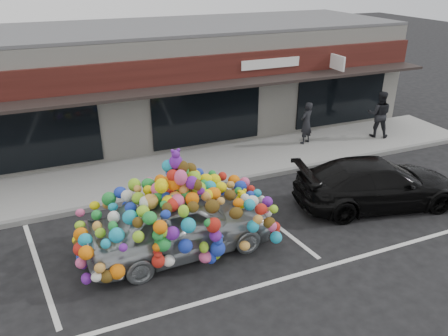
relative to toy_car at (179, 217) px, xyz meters
name	(u,v)px	position (x,y,z in m)	size (l,w,h in m)	color
ground	(173,244)	(-0.10, 0.33, -0.96)	(90.00, 90.00, 0.00)	black
shop_building	(110,84)	(-0.10, 8.77, 1.21)	(24.00, 7.20, 4.31)	silver
sidewalk	(139,177)	(-0.10, 4.33, -0.88)	(26.00, 3.00, 0.15)	#989792
kerb	(150,197)	(-0.10, 2.83, -0.88)	(26.00, 0.18, 0.16)	slate
parking_stripe_left	(40,269)	(-3.30, 0.53, -0.95)	(0.12, 4.40, 0.01)	silver
parking_stripe_mid	(267,218)	(2.70, 0.53, -0.95)	(0.12, 4.40, 0.01)	silver
parking_stripe_right	(414,184)	(8.10, 0.53, -0.95)	(0.12, 4.40, 0.01)	silver
lane_line	(286,278)	(1.90, -1.97, -0.95)	(14.00, 0.12, 0.01)	silver
toy_car	(179,217)	(0.00, 0.00, 0.00)	(3.28, 4.91, 2.82)	#B4BBBF
black_sedan	(377,183)	(6.02, -0.02, -0.26)	(4.84, 1.97, 1.40)	black
pedestrian_a	(306,123)	(6.54, 4.68, 0.02)	(0.60, 0.39, 1.65)	black
pedestrian_b	(379,114)	(9.61, 4.21, 0.12)	(0.90, 0.71, 1.86)	black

